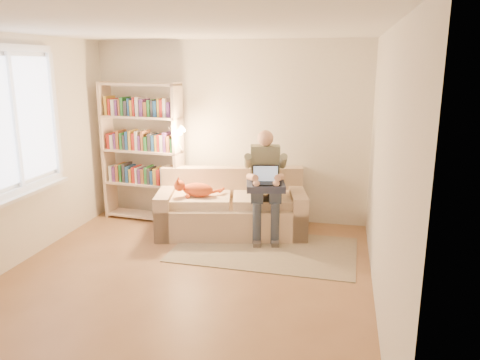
% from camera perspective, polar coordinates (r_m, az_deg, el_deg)
% --- Properties ---
extents(floor, '(4.50, 4.50, 0.00)m').
position_cam_1_polar(floor, '(5.16, -7.23, -12.24)').
color(floor, brown).
rests_on(floor, ground).
extents(ceiling, '(4.00, 4.50, 0.02)m').
position_cam_1_polar(ceiling, '(4.64, -8.26, 17.94)').
color(ceiling, white).
rests_on(ceiling, wall_back).
extents(wall_left, '(0.02, 4.50, 2.60)m').
position_cam_1_polar(wall_left, '(5.73, -26.89, 2.73)').
color(wall_left, silver).
rests_on(wall_left, floor).
extents(wall_right, '(0.02, 4.50, 2.60)m').
position_cam_1_polar(wall_right, '(4.46, 17.18, 0.81)').
color(wall_right, silver).
rests_on(wall_right, floor).
extents(wall_back, '(4.00, 0.02, 2.60)m').
position_cam_1_polar(wall_back, '(6.85, -1.25, 5.88)').
color(wall_back, silver).
rests_on(wall_back, floor).
extents(wall_front, '(4.00, 0.02, 2.60)m').
position_cam_1_polar(wall_front, '(2.81, -23.68, -7.47)').
color(wall_front, silver).
rests_on(wall_front, floor).
extents(window, '(0.12, 1.52, 1.69)m').
position_cam_1_polar(window, '(5.84, -25.34, 3.84)').
color(window, white).
rests_on(window, wall_left).
extents(sofa, '(2.13, 1.29, 0.85)m').
position_cam_1_polar(sofa, '(6.46, -1.01, -3.67)').
color(sofa, '#C5A98B').
rests_on(sofa, floor).
extents(person, '(0.50, 0.68, 1.42)m').
position_cam_1_polar(person, '(6.18, 3.11, 0.25)').
color(person, slate).
rests_on(person, sofa).
extents(cat, '(0.61, 0.31, 0.23)m').
position_cam_1_polar(cat, '(6.27, -5.45, -1.12)').
color(cat, orange).
rests_on(cat, sofa).
extents(blanket, '(0.57, 0.50, 0.09)m').
position_cam_1_polar(blanket, '(6.07, 3.02, -0.78)').
color(blanket, '#262B42').
rests_on(blanket, person).
extents(laptop, '(0.40, 0.37, 0.28)m').
position_cam_1_polar(laptop, '(6.06, 3.03, 0.15)').
color(laptop, black).
rests_on(laptop, blanket).
extents(bookshelf, '(1.34, 0.49, 2.02)m').
position_cam_1_polar(bookshelf, '(6.95, -11.84, 4.16)').
color(bookshelf, beige).
rests_on(bookshelf, floor).
extents(rug, '(2.29, 1.40, 0.01)m').
position_cam_1_polar(rug, '(5.93, 2.99, -8.45)').
color(rug, gray).
rests_on(rug, floor).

